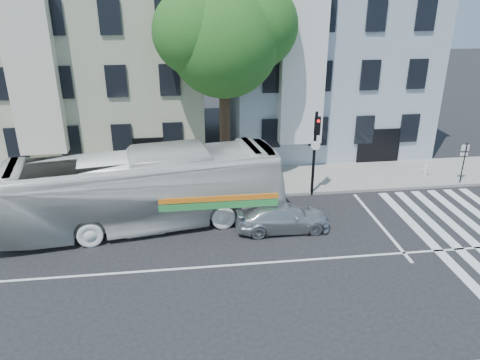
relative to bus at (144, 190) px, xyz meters
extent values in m
plane|color=black|center=(4.09, -3.84, -1.74)|extent=(120.00, 120.00, 0.00)
cube|color=gray|center=(4.09, 4.16, -1.67)|extent=(80.00, 4.00, 0.15)
cube|color=#9B9F85|center=(-2.91, 11.16, 3.76)|extent=(12.00, 10.00, 11.00)
cube|color=#9EAABB|center=(11.09, 11.16, 3.76)|extent=(12.00, 10.00, 11.00)
cylinder|color=#2D2116|center=(4.09, 4.66, 0.86)|extent=(0.56, 0.56, 5.20)
sphere|color=#153F14|center=(4.09, 4.66, 5.76)|extent=(5.60, 5.60, 5.60)
sphere|color=#153F14|center=(5.69, 5.06, 6.46)|extent=(4.40, 4.40, 4.40)
sphere|color=#153F14|center=(2.69, 4.36, 6.26)|extent=(4.20, 4.20, 4.20)
sphere|color=#153F14|center=(4.39, 5.86, 7.46)|extent=(3.80, 3.80, 3.80)
sphere|color=#153F14|center=(3.49, 5.26, 4.76)|extent=(3.40, 3.40, 3.40)
imported|color=silver|center=(0.00, 0.00, 0.00)|extent=(4.78, 12.79, 3.48)
imported|color=silver|center=(6.06, -1.24, -1.13)|extent=(1.73, 4.21, 1.22)
cylinder|color=black|center=(8.35, 2.21, 0.48)|extent=(0.15, 0.15, 4.43)
cube|color=black|center=(8.35, 1.96, 2.06)|extent=(0.37, 0.33, 0.90)
sphere|color=red|center=(8.35, 1.83, 2.32)|extent=(0.17, 0.17, 0.17)
cylinder|color=white|center=(8.35, 2.06, 1.00)|extent=(0.44, 0.22, 0.46)
cylinder|color=silver|center=(15.32, 3.63, -1.31)|extent=(0.22, 0.22, 0.55)
sphere|color=silver|center=(15.32, 3.63, -1.01)|extent=(0.20, 0.20, 0.20)
cylinder|color=silver|center=(15.32, 3.63, -1.24)|extent=(0.38, 0.15, 0.13)
cylinder|color=black|center=(16.71, 2.43, -0.45)|extent=(0.06, 0.06, 2.28)
cube|color=white|center=(16.71, 2.53, 0.37)|extent=(0.41, 0.08, 0.32)
cube|color=white|center=(16.71, 2.53, 0.01)|extent=(0.41, 0.08, 0.16)
camera|label=1|loc=(1.86, -19.29, 8.45)|focal=35.00mm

